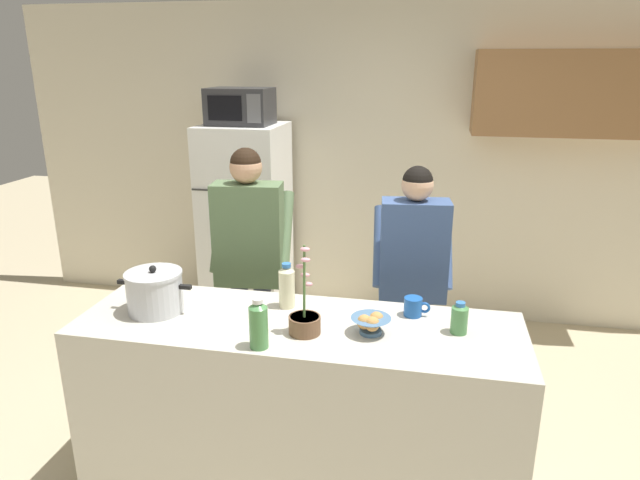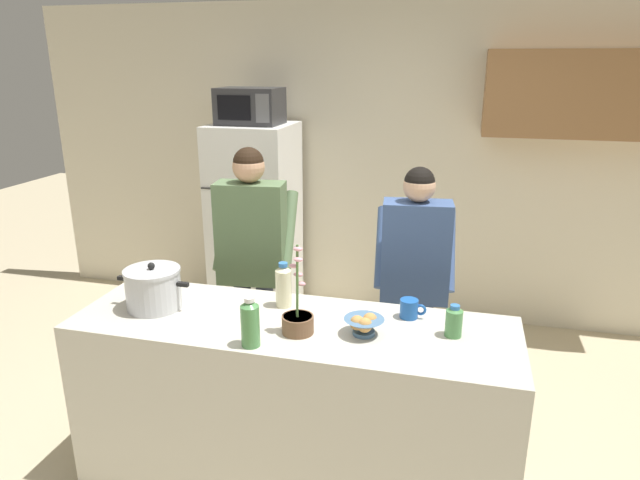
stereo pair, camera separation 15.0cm
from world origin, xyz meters
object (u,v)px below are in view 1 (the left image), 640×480
bread_bowl (371,323)px  bottle_mid_counter (459,318)px  microwave (240,106)px  bottle_far_corner (259,324)px  refrigerator (246,226)px  bottle_near_edge (287,286)px  person_near_pot (249,248)px  potted_orchid (305,320)px  person_by_sink (413,265)px  coffee_mug (414,307)px  cooking_pot (155,292)px

bread_bowl → bottle_mid_counter: size_ratio=1.22×
microwave → bottle_far_corner: size_ratio=2.05×
refrigerator → bread_bowl: 2.27m
bottle_far_corner → microwave: bearing=110.5°
refrigerator → bottle_mid_counter: 2.45m
bread_bowl → bottle_near_edge: bottle_near_edge is taller
bottle_near_edge → person_near_pot: bearing=124.7°
bread_bowl → potted_orchid: bearing=-169.9°
bread_bowl → potted_orchid: 0.31m
person_near_pot → person_by_sink: (1.00, 0.07, -0.06)m
potted_orchid → coffee_mug: bearing=30.8°
microwave → bottle_near_edge: 1.99m
bread_bowl → person_near_pot: bearing=137.6°
person_near_pot → bottle_near_edge: size_ratio=6.92×
microwave → person_by_sink: bearing=-36.1°
coffee_mug → bottle_near_edge: bearing=-177.9°
refrigerator → bottle_mid_counter: refrigerator is taller
cooking_pot → bottle_near_edge: (0.64, 0.19, 0.01)m
potted_orchid → bottle_near_edge: bearing=120.2°
person_by_sink → bread_bowl: person_by_sink is taller
refrigerator → bread_bowl: size_ratio=8.78×
person_near_pot → coffee_mug: (1.03, -0.54, -0.06)m
bread_bowl → potted_orchid: size_ratio=0.44×
cooking_pot → bottle_near_edge: size_ratio=1.66×
microwave → bottle_mid_counter: (1.66, -1.78, -0.80)m
bread_bowl → potted_orchid: potted_orchid is taller
microwave → bottle_far_corner: 2.37m
bottle_near_edge → potted_orchid: 0.31m
coffee_mug → bottle_far_corner: bearing=-144.7°
bread_bowl → bottle_far_corner: bearing=-154.2°
cooking_pot → potted_orchid: bearing=-5.9°
cooking_pot → bottle_mid_counter: (1.50, 0.06, -0.03)m
microwave → bread_bowl: 2.40m
cooking_pot → bottle_near_edge: cooking_pot is taller
person_near_pot → person_by_sink: size_ratio=1.05×
person_near_pot → bottle_near_edge: 0.68m
person_by_sink → potted_orchid: bearing=-117.2°
microwave → person_by_sink: size_ratio=0.31×
coffee_mug → bottle_near_edge: bottle_near_edge is taller
bottle_mid_counter → bread_bowl: bearing=-167.1°
cooking_pot → bottle_far_corner: size_ratio=1.69×
bread_bowl → bottle_far_corner: size_ratio=0.81×
person_near_pot → potted_orchid: bearing=-56.7°
refrigerator → microwave: microwave is taller
bottle_near_edge → bottle_mid_counter: size_ratio=1.54×
microwave → cooking_pot: size_ratio=1.21×
refrigerator → bottle_far_corner: 2.27m
person_near_pot → refrigerator: bearing=110.0°
microwave → potted_orchid: microwave is taller
person_near_pot → coffee_mug: 1.17m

